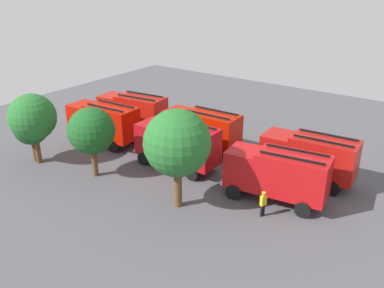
{
  "coord_description": "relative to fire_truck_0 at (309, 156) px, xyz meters",
  "views": [
    {
      "loc": [
        -18.64,
        26.1,
        14.95
      ],
      "look_at": [
        0.0,
        0.0,
        1.4
      ],
      "focal_mm": 38.36,
      "sensor_mm": 36.0,
      "label": 1
    }
  ],
  "objects": [
    {
      "name": "firefighter_0",
      "position": [
        16.35,
        -2.7,
        -1.12
      ],
      "size": [
        0.36,
        0.47,
        1.82
      ],
      "rotation": [
        0.0,
        0.0,
        3.45
      ],
      "color": "black",
      "rests_on": "ground"
    },
    {
      "name": "fire_truck_4",
      "position": [
        9.53,
        3.83,
        0.0
      ],
      "size": [
        7.25,
        2.88,
        3.88
      ],
      "rotation": [
        0.0,
        0.0,
        0.02
      ],
      "color": "#AA0C12",
      "rests_on": "ground"
    },
    {
      "name": "fire_truck_2",
      "position": [
        18.29,
        -0.24,
        0.0
      ],
      "size": [
        7.43,
        3.4,
        3.88
      ],
      "rotation": [
        0.0,
        0.0,
        0.11
      ],
      "color": "#A8160C",
      "rests_on": "ground"
    },
    {
      "name": "firefighter_1",
      "position": [
        0.54,
        6.41,
        -1.15
      ],
      "size": [
        0.35,
        0.47,
        1.77
      ],
      "rotation": [
        0.0,
        0.0,
        2.85
      ],
      "color": "black",
      "rests_on": "ground"
    },
    {
      "name": "fire_truck_5",
      "position": [
        18.37,
        3.62,
        0.0
      ],
      "size": [
        7.31,
        3.03,
        3.88
      ],
      "rotation": [
        0.0,
        0.0,
        0.05
      ],
      "color": "#B71003",
      "rests_on": "ground"
    },
    {
      "name": "tree_2",
      "position": [
        19.65,
        9.92,
        1.86
      ],
      "size": [
        3.85,
        3.85,
        5.97
      ],
      "color": "brown",
      "rests_on": "ground"
    },
    {
      "name": "tree_1",
      "position": [
        13.94,
        8.8,
        1.61
      ],
      "size": [
        3.61,
        3.61,
        5.6
      ],
      "color": "brown",
      "rests_on": "ground"
    },
    {
      "name": "traffic_cone_0",
      "position": [
        13.42,
        -2.25,
        -1.84
      ],
      "size": [
        0.44,
        0.44,
        0.63
      ],
      "primitive_type": "cone",
      "color": "#F2600C",
      "rests_on": "ground"
    },
    {
      "name": "fire_truck_3",
      "position": [
        0.72,
        4.08,
        0.0
      ],
      "size": [
        7.45,
        3.5,
        3.88
      ],
      "rotation": [
        0.0,
        0.0,
        0.13
      ],
      "color": "#B81113",
      "rests_on": "ground"
    },
    {
      "name": "tree_0",
      "position": [
        5.87,
        8.61,
        2.51
      ],
      "size": [
        4.47,
        4.47,
        6.93
      ],
      "color": "brown",
      "rests_on": "ground"
    },
    {
      "name": "fire_truck_0",
      "position": [
        0.0,
        0.0,
        0.0
      ],
      "size": [
        7.33,
        3.1,
        3.88
      ],
      "rotation": [
        0.0,
        0.0,
        0.06
      ],
      "color": "#AA1510",
      "rests_on": "ground"
    },
    {
      "name": "fire_truck_1",
      "position": [
        9.85,
        -0.07,
        0.0
      ],
      "size": [
        7.24,
        2.84,
        3.88
      ],
      "rotation": [
        0.0,
        0.0,
        0.02
      ],
      "color": "#B01503",
      "rests_on": "ground"
    },
    {
      "name": "ground_plane",
      "position": [
        9.51,
        1.86,
        -2.15
      ],
      "size": [
        55.18,
        55.18,
        0.0
      ],
      "primitive_type": "plane",
      "color": "#4C4C51"
    },
    {
      "name": "tree_3",
      "position": [
        20.13,
        9.92,
        0.91
      ],
      "size": [
        2.94,
        2.94,
        4.55
      ],
      "color": "brown",
      "rests_on": "ground"
    }
  ]
}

